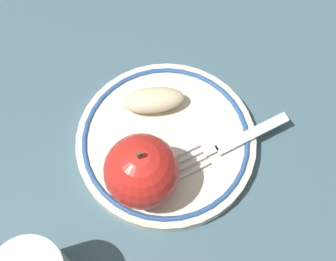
# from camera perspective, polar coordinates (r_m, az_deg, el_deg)

# --- Properties ---
(ground_plane) EXTENTS (2.00, 2.00, 0.00)m
(ground_plane) POSITION_cam_1_polar(r_m,az_deg,el_deg) (0.55, -0.23, -1.05)
(ground_plane) COLOR #415D69
(plate) EXTENTS (0.21, 0.21, 0.02)m
(plate) POSITION_cam_1_polar(r_m,az_deg,el_deg) (0.54, -0.00, -1.35)
(plate) COLOR beige
(plate) RESTS_ON ground_plane
(apple_red_whole) EXTENTS (0.08, 0.08, 0.09)m
(apple_red_whole) POSITION_cam_1_polar(r_m,az_deg,el_deg) (0.47, -3.25, -4.99)
(apple_red_whole) COLOR red
(apple_red_whole) RESTS_ON plate
(apple_slice_front) EXTENTS (0.08, 0.04, 0.02)m
(apple_slice_front) POSITION_cam_1_polar(r_m,az_deg,el_deg) (0.54, -1.82, 3.73)
(apple_slice_front) COLOR beige
(apple_slice_front) RESTS_ON plate
(fork) EXTENTS (0.16, 0.10, 0.00)m
(fork) POSITION_cam_1_polar(r_m,az_deg,el_deg) (0.53, 7.23, -1.44)
(fork) COLOR silver
(fork) RESTS_ON plate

